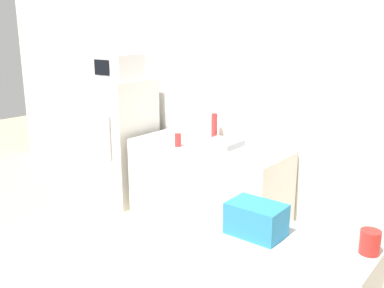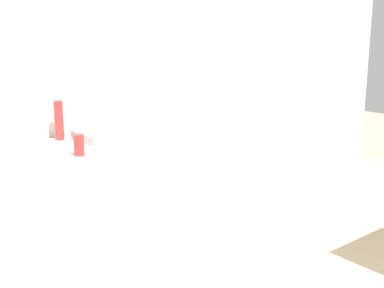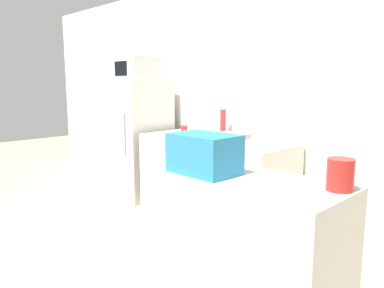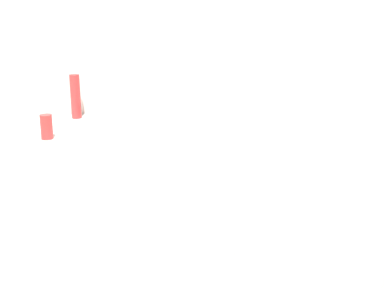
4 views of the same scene
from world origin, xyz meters
TOP-DOWN VIEW (x-y plane):
  - wall_back at (0.00, 3.11)m, footprint 8.00×0.06m
  - refrigerator at (-1.23, 2.67)m, footprint 0.65×0.67m
  - microwave at (-1.23, 2.67)m, footprint 0.45×0.42m
  - counter at (0.02, 2.71)m, footprint 1.66×0.69m
  - sink_basin at (0.16, 2.77)m, footprint 0.34×0.33m
  - bottle_tall at (-0.08, 2.96)m, footprint 0.06×0.06m
  - bottle_short at (-0.19, 2.48)m, footprint 0.07×0.07m
  - basket at (1.63, 0.88)m, footprint 0.25×0.17m
  - jar at (2.09, 1.02)m, footprint 0.08×0.08m

SIDE VIEW (x-z plane):
  - counter at x=0.02m, z-range 0.00..0.87m
  - refrigerator at x=-1.23m, z-range 0.00..1.46m
  - sink_basin at x=0.16m, z-range 0.87..0.93m
  - bottle_short at x=-0.19m, z-range 0.87..1.01m
  - bottle_tall at x=-0.08m, z-range 0.87..1.15m
  - jar at x=2.09m, z-range 1.11..1.21m
  - basket at x=1.63m, z-range 1.11..1.26m
  - wall_back at x=0.00m, z-range 0.00..2.60m
  - microwave at x=-1.23m, z-range 1.46..1.75m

